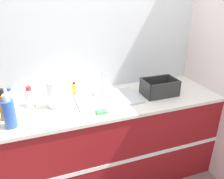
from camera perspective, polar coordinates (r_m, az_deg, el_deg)
name	(u,v)px	position (r m, az deg, el deg)	size (l,w,h in m)	color
wall_back	(101,51)	(2.25, -2.94, 10.02)	(4.47, 0.06, 2.60)	silver
wall_right	(210,51)	(2.48, 24.32, 9.26)	(0.06, 2.65, 2.60)	silver
counter_cabinet	(112,139)	(2.30, 0.12, -12.88)	(2.09, 0.68, 0.92)	maroon
sink	(108,98)	(2.06, -1.07, -2.26)	(0.59, 0.35, 0.24)	silver
paper_towel_roll	(54,94)	(1.96, -14.85, -1.12)	(0.13, 0.13, 0.24)	#4C4C51
dish_rack	(159,89)	(2.20, 12.27, 0.20)	(0.33, 0.22, 0.16)	#2D2D2D
bottle_blue	(9,113)	(1.77, -25.27, -5.56)	(0.09, 0.09, 0.27)	#2D56B7
bottle_white_spray	(30,97)	(2.05, -20.65, -1.97)	(0.08, 0.08, 0.18)	white
bottle_amber	(4,106)	(1.90, -26.39, -3.95)	(0.07, 0.07, 0.26)	#B26B19
bottle_clear	(11,97)	(2.18, -24.97, -1.67)	(0.06, 0.06, 0.15)	silver
soap_dispenser	(74,89)	(2.16, -9.80, 0.02)	(0.04, 0.04, 0.14)	gold
sponge	(102,112)	(1.84, -2.71, -5.84)	(0.09, 0.06, 0.02)	#4CB259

